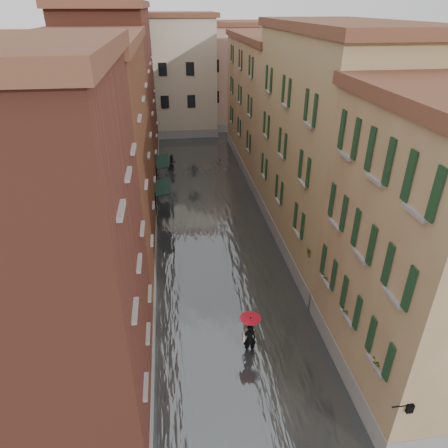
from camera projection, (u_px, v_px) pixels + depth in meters
ground at (240, 348)px, 18.81m from camera, size 120.00×120.00×0.00m
floodwater at (211, 218)px, 30.05m from camera, size 10.00×60.00×0.20m
building_left_near at (45, 272)px, 13.11m from camera, size 6.00×8.00×13.00m
building_left_mid at (95, 164)px, 22.78m from camera, size 6.00×14.00×12.50m
building_left_far at (118, 97)px, 35.44m from camera, size 6.00×16.00×14.00m
building_right_near at (434, 259)px, 15.13m from camera, size 6.00×8.00×11.50m
building_right_mid at (330, 149)px, 24.31m from camera, size 6.00×14.00×13.00m
building_right_far at (271, 107)px, 37.69m from camera, size 6.00×16.00×11.50m
building_end_cream at (164, 77)px, 48.30m from camera, size 12.00×9.00×13.00m
building_end_pink at (234, 77)px, 51.34m from camera, size 10.00×9.00×12.00m
awning_near at (162, 188)px, 29.12m from camera, size 1.09×3.05×2.80m
awning_far at (162, 162)px, 33.86m from camera, size 1.09×3.31×2.80m
wall_lantern at (409, 407)px, 12.67m from camera, size 0.71×0.22×0.35m
window_planters at (340, 291)px, 17.02m from camera, size 0.59×8.12×0.84m
pedestrian_main at (250, 332)px, 18.02m from camera, size 0.97×0.97×2.06m
pedestrian_far at (172, 163)px, 38.40m from camera, size 0.97×0.87×1.65m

